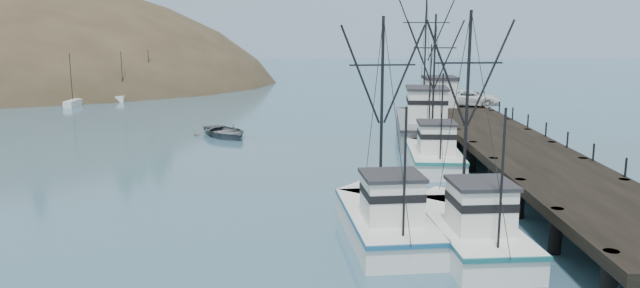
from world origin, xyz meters
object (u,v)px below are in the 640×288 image
object	(u,v)px
trawler_near	(468,228)
pickup_truck	(470,98)
work_vessel	(424,124)
pier_shed	(440,91)
pier	(512,146)
trawler_far	(433,154)
motorboat	(225,137)
trawler_mid	(384,219)

from	to	relation	value
trawler_near	pickup_truck	xyz separation A→B (m)	(7.48, 32.00, 1.95)
work_vessel	pier_shed	distance (m)	6.82
work_vessel	pier	bearing A→B (deg)	-72.11
trawler_far	pickup_truck	size ratio (longest dim) A/B	1.92
pier	motorboat	distance (m)	24.56
work_vessel	motorboat	size ratio (longest dim) A/B	2.59
pier_shed	pier	bearing A→B (deg)	-85.24
pier	motorboat	world-z (taller)	pier
pier	work_vessel	world-z (taller)	work_vessel
motorboat	pier	bearing A→B (deg)	-65.81
pier_shed	trawler_near	bearing A→B (deg)	-98.17
pier_shed	motorboat	bearing A→B (deg)	-164.78
trawler_far	work_vessel	size ratio (longest dim) A/B	0.70
pickup_truck	pier	bearing A→B (deg)	-169.87
trawler_mid	pier	bearing A→B (deg)	52.76
pier	motorboat	bearing A→B (deg)	148.77
pier_shed	pickup_truck	size ratio (longest dim) A/B	0.58
trawler_mid	motorboat	size ratio (longest dim) A/B	1.77
work_vessel	pickup_truck	distance (m)	8.06
work_vessel	pickup_truck	world-z (taller)	work_vessel
pier	pickup_truck	size ratio (longest dim) A/B	7.96
trawler_mid	trawler_near	bearing A→B (deg)	-20.32
trawler_near	trawler_mid	distance (m)	3.83
trawler_mid	pier_shed	xyz separation A→B (m)	(8.19, 30.75, 2.60)
pier_shed	work_vessel	bearing A→B (deg)	-111.57
trawler_near	work_vessel	xyz separation A→B (m)	(2.23, 26.08, 0.41)
pickup_truck	motorboat	bearing A→B (deg)	117.64
trawler_far	work_vessel	world-z (taller)	work_vessel
pier_shed	motorboat	world-z (taller)	pier_shed
work_vessel	pier_shed	size ratio (longest dim) A/B	4.74
motorboat	pickup_truck	bearing A→B (deg)	-21.44
trawler_near	trawler_far	distance (m)	15.78
trawler_near	motorboat	size ratio (longest dim) A/B	1.81
work_vessel	trawler_mid	bearing A→B (deg)	-103.24
trawler_far	pier_shed	distance (m)	16.90
trawler_mid	motorboat	bearing A→B (deg)	113.87
pier_shed	pickup_truck	xyz separation A→B (m)	(2.87, -0.08, -0.65)
pier	trawler_near	bearing A→B (deg)	-113.44
pier	pier_shed	distance (m)	18.14
pier_shed	motorboat	size ratio (longest dim) A/B	0.55
trawler_mid	trawler_far	xyz separation A→B (m)	(4.78, 14.40, 0.00)
motorboat	trawler_near	bearing A→B (deg)	-95.58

